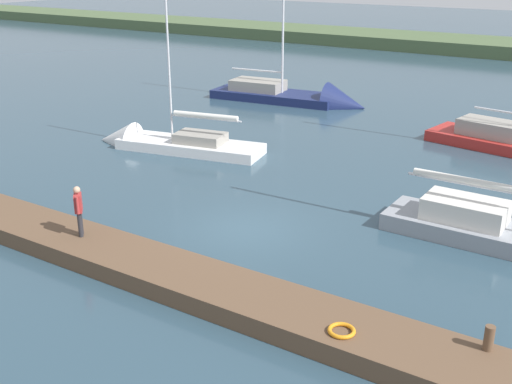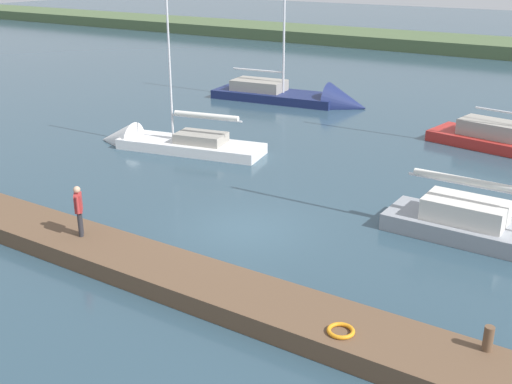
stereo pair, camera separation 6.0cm
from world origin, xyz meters
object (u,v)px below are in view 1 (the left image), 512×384
object	(u,v)px
person_on_dock	(79,208)
sailboat_behind_pier	(302,100)
mooring_post_far	(489,338)
life_ring_buoy	(342,331)
sailboat_far_left	(164,145)

from	to	relation	value
person_on_dock	sailboat_behind_pier	bearing A→B (deg)	56.77
sailboat_behind_pier	mooring_post_far	bearing A→B (deg)	-59.61
life_ring_buoy	sailboat_far_left	bearing A→B (deg)	-36.06
mooring_post_far	life_ring_buoy	size ratio (longest dim) A/B	0.91
mooring_post_far	life_ring_buoy	xyz separation A→B (m)	(3.02, 1.14, -0.25)
mooring_post_far	person_on_dock	world-z (taller)	person_on_dock
mooring_post_far	sailboat_behind_pier	distance (m)	27.34
life_ring_buoy	sailboat_far_left	xyz separation A→B (m)	(14.46, -10.53, -0.45)
life_ring_buoy	sailboat_behind_pier	world-z (taller)	sailboat_behind_pier
mooring_post_far	sailboat_far_left	world-z (taller)	sailboat_far_left
life_ring_buoy	sailboat_behind_pier	bearing A→B (deg)	-59.28
sailboat_behind_pier	sailboat_far_left	bearing A→B (deg)	-101.08
mooring_post_far	person_on_dock	distance (m)	12.24
mooring_post_far	person_on_dock	bearing A→B (deg)	3.01
sailboat_behind_pier	person_on_dock	size ratio (longest dim) A/B	7.24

